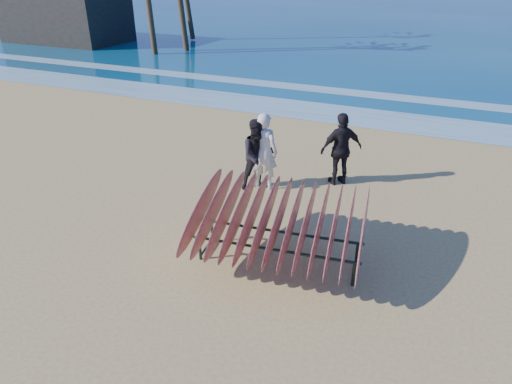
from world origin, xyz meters
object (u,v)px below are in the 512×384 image
person_dark_b (341,149)px  building (65,14)px  person_white (264,151)px  surfboard_rack (278,221)px  person_dark_a (258,155)px

person_dark_b → building: building is taller
person_white → person_dark_b: person_white is taller
person_white → building: (-23.18, 16.95, 0.93)m
building → person_white: bearing=-36.2°
surfboard_rack → person_white: 3.37m
person_dark_a → building: building is taller
person_dark_b → building: 29.57m
person_white → person_dark_b: (1.72, 1.04, -0.04)m
surfboard_rack → building: bearing=133.2°
person_dark_b → person_white: bearing=-8.8°
surfboard_rack → person_dark_b: 4.02m
person_dark_b → building: bearing=-72.5°
person_dark_b → person_dark_a: bearing=-7.7°
surfboard_rack → person_white: person_white is taller
surfboard_rack → person_dark_a: (-1.69, 2.86, -0.01)m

